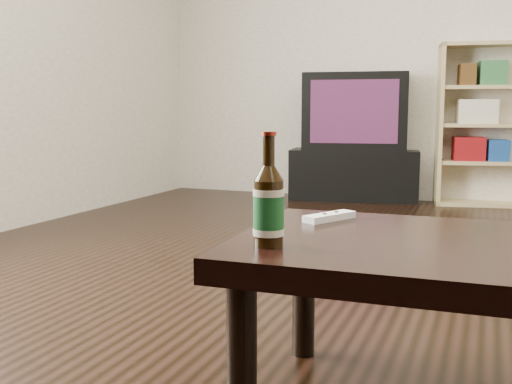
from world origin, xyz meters
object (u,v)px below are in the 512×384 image
(bookshelf, at_px, (481,122))
(coffee_table, at_px, (487,269))
(tv_stand, at_px, (354,174))
(tv, at_px, (355,112))
(beer_bottle, at_px, (269,206))
(remote, at_px, (329,217))

(bookshelf, bearing_deg, coffee_table, -99.04)
(tv_stand, xyz_separation_m, tv, (0.00, -0.00, 0.52))
(bookshelf, height_order, beer_bottle, bookshelf)
(bookshelf, height_order, coffee_table, bookshelf)
(coffee_table, bearing_deg, tv, 106.69)
(tv_stand, bearing_deg, tv, -90.00)
(coffee_table, height_order, beer_bottle, beer_bottle)
(tv, height_order, coffee_table, tv)
(tv_stand, relative_size, bookshelf, 0.83)
(beer_bottle, height_order, remote, beer_bottle)
(tv, relative_size, beer_bottle, 3.54)
(tv_stand, bearing_deg, coffee_table, -82.44)
(tv_stand, relative_size, coffee_table, 0.89)
(bookshelf, relative_size, coffee_table, 1.07)
(tv_stand, distance_m, bookshelf, 1.07)
(tv_stand, xyz_separation_m, bookshelf, (0.97, 0.04, 0.44))
(bookshelf, xyz_separation_m, coffee_table, (0.08, -3.57, -0.27))
(tv, xyz_separation_m, remote, (0.65, -3.36, -0.29))
(tv, height_order, bookshelf, bookshelf)
(beer_bottle, bearing_deg, bookshelf, 84.31)
(beer_bottle, bearing_deg, tv, 99.17)
(coffee_table, xyz_separation_m, beer_bottle, (-0.46, -0.19, 0.15))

